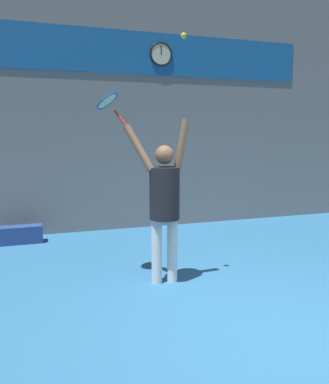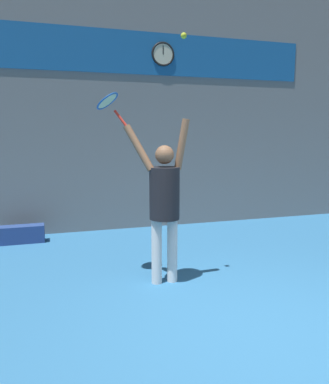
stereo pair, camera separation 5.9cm
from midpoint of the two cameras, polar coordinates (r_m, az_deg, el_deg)
ground_plane at (r=3.82m, az=17.96°, el=-20.76°), size 18.00×18.00×0.00m
back_wall at (r=7.52m, az=-2.14°, el=13.67°), size 18.00×0.10×5.00m
sponsor_banner at (r=7.59m, az=-2.05°, el=20.31°), size 6.23×0.02×0.78m
scoreboard_clock at (r=7.62m, az=-0.78°, el=20.28°), size 0.46×0.04×0.46m
tennis_player at (r=4.60m, az=-0.41°, el=-0.99°), size 0.79×0.45×2.05m
tennis_racket at (r=4.72m, az=-8.93°, el=13.32°), size 0.42×0.40×0.42m
tennis_ball at (r=4.63m, az=2.55°, el=22.70°), size 0.07×0.07×0.07m
equipment_bag at (r=6.94m, az=-21.58°, el=-6.08°), size 0.79×0.25×0.30m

